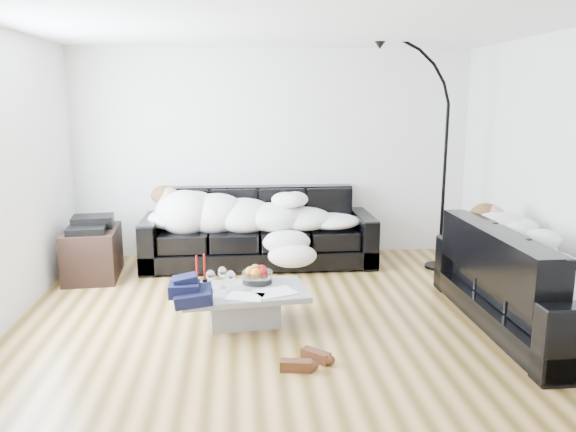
{
  "coord_description": "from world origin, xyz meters",
  "views": [
    {
      "loc": [
        -0.46,
        -4.86,
        1.99
      ],
      "look_at": [
        0.0,
        0.3,
        0.9
      ],
      "focal_mm": 35.0,
      "sensor_mm": 36.0,
      "label": 1
    }
  ],
  "objects": [
    {
      "name": "ground",
      "position": [
        0.0,
        0.0,
        0.0
      ],
      "size": [
        5.0,
        5.0,
        0.0
      ],
      "primitive_type": "plane",
      "color": "brown",
      "rests_on": "ground"
    },
    {
      "name": "wall_back",
      "position": [
        0.0,
        2.25,
        1.3
      ],
      "size": [
        5.0,
        0.02,
        2.6
      ],
      "primitive_type": "cube",
      "color": "silver",
      "rests_on": "ground"
    },
    {
      "name": "wall_right",
      "position": [
        2.5,
        0.0,
        1.3
      ],
      "size": [
        0.02,
        4.5,
        2.6
      ],
      "primitive_type": "cube",
      "color": "silver",
      "rests_on": "ground"
    },
    {
      "name": "ceiling",
      "position": [
        0.0,
        0.0,
        2.6
      ],
      "size": [
        5.0,
        5.0,
        0.0
      ],
      "primitive_type": "plane",
      "color": "white",
      "rests_on": "ground"
    },
    {
      "name": "sofa_back",
      "position": [
        -0.22,
        1.78,
        0.45
      ],
      "size": [
        2.77,
        0.96,
        0.91
      ],
      "primitive_type": "cube",
      "color": "black",
      "rests_on": "ground"
    },
    {
      "name": "sofa_right",
      "position": [
        2.08,
        -0.37,
        0.44
      ],
      "size": [
        0.94,
        2.19,
        0.89
      ],
      "primitive_type": "cube",
      "rotation": [
        0.0,
        0.0,
        1.57
      ],
      "color": "black",
      "rests_on": "ground"
    },
    {
      "name": "sleeper_back",
      "position": [
        -0.22,
        1.73,
        0.65
      ],
      "size": [
        2.34,
        0.81,
        0.47
      ],
      "primitive_type": null,
      "color": "white",
      "rests_on": "sofa_back"
    },
    {
      "name": "sleeper_right",
      "position": [
        2.08,
        -0.37,
        0.65
      ],
      "size": [
        0.79,
        1.88,
        0.46
      ],
      "primitive_type": null,
      "rotation": [
        0.0,
        0.0,
        1.57
      ],
      "color": "white",
      "rests_on": "sofa_right"
    },
    {
      "name": "teal_cushion",
      "position": [
        2.02,
        0.3,
        0.72
      ],
      "size": [
        0.42,
        0.38,
        0.2
      ],
      "primitive_type": "ellipsoid",
      "rotation": [
        0.0,
        0.0,
        0.24
      ],
      "color": "#09432B",
      "rests_on": "sofa_right"
    },
    {
      "name": "coffee_table",
      "position": [
        -0.43,
        -0.11,
        0.16
      ],
      "size": [
        1.17,
        0.77,
        0.32
      ],
      "primitive_type": "cube",
      "rotation": [
        0.0,
        0.0,
        0.12
      ],
      "color": "#939699",
      "rests_on": "ground"
    },
    {
      "name": "fruit_bowl",
      "position": [
        -0.3,
        0.09,
        0.41
      ],
      "size": [
        0.35,
        0.35,
        0.17
      ],
      "primitive_type": "cylinder",
      "rotation": [
        0.0,
        0.0,
        0.31
      ],
      "color": "white",
      "rests_on": "coffee_table"
    },
    {
      "name": "wine_glass_a",
      "position": [
        -0.62,
        -0.02,
        0.42
      ],
      "size": [
        0.08,
        0.08,
        0.19
      ],
      "primitive_type": "cylinder",
      "rotation": [
        0.0,
        0.0,
        -0.01
      ],
      "color": "white",
      "rests_on": "coffee_table"
    },
    {
      "name": "wine_glass_b",
      "position": [
        -0.72,
        -0.1,
        0.42
      ],
      "size": [
        0.09,
        0.09,
        0.19
      ],
      "primitive_type": "cylinder",
      "rotation": [
        0.0,
        0.0,
        -0.13
      ],
      "color": "white",
      "rests_on": "coffee_table"
    },
    {
      "name": "wine_glass_c",
      "position": [
        -0.54,
        -0.15,
        0.42
      ],
      "size": [
        0.1,
        0.1,
        0.19
      ],
      "primitive_type": "cylinder",
      "rotation": [
        0.0,
        0.0,
        -0.23
      ],
      "color": "white",
      "rests_on": "coffee_table"
    },
    {
      "name": "candle_left",
      "position": [
        -0.86,
        0.13,
        0.45
      ],
      "size": [
        0.06,
        0.06,
        0.26
      ],
      "primitive_type": "cylinder",
      "rotation": [
        0.0,
        0.0,
        -0.26
      ],
      "color": "maroon",
      "rests_on": "coffee_table"
    },
    {
      "name": "candle_right",
      "position": [
        -0.79,
        0.16,
        0.45
      ],
      "size": [
        0.06,
        0.06,
        0.26
      ],
      "primitive_type": "cylinder",
      "rotation": [
        0.0,
        0.0,
        -0.24
      ],
      "color": "maroon",
      "rests_on": "coffee_table"
    },
    {
      "name": "newspaper_a",
      "position": [
        -0.16,
        -0.2,
        0.33
      ],
      "size": [
        0.41,
        0.36,
        0.01
      ],
      "primitive_type": "cube",
      "rotation": [
        0.0,
        0.0,
        0.39
      ],
      "color": "silver",
      "rests_on": "coffee_table"
    },
    {
      "name": "newspaper_b",
      "position": [
        -0.42,
        -0.29,
        0.33
      ],
      "size": [
        0.36,
        0.3,
        0.01
      ],
      "primitive_type": "cube",
      "rotation": [
        0.0,
        0.0,
        -0.28
      ],
      "color": "silver",
      "rests_on": "coffee_table"
    },
    {
      "name": "navy_jacket",
      "position": [
        -0.88,
        -0.36,
        0.48
      ],
      "size": [
        0.39,
        0.35,
        0.16
      ],
      "primitive_type": null,
      "rotation": [
        0.0,
        0.0,
        0.26
      ],
      "color": "black",
      "rests_on": "coffee_table"
    },
    {
      "name": "shoes",
      "position": [
        0.02,
        -0.96,
        0.05
      ],
      "size": [
        0.48,
        0.41,
        0.09
      ],
      "primitive_type": null,
      "rotation": [
        0.0,
        0.0,
        -0.35
      ],
      "color": "#472311",
      "rests_on": "ground"
    },
    {
      "name": "av_cabinet",
      "position": [
        -2.11,
        1.41,
        0.28
      ],
      "size": [
        0.61,
        0.85,
        0.56
      ],
      "primitive_type": "cube",
      "rotation": [
        0.0,
        0.0,
        0.07
      ],
      "color": "black",
      "rests_on": "ground"
    },
    {
      "name": "stereo",
      "position": [
        -2.11,
        1.41,
        0.62
      ],
      "size": [
        0.48,
        0.4,
        0.13
      ],
      "primitive_type": "cube",
      "rotation": [
        0.0,
        0.0,
        0.14
      ],
      "color": "black",
      "rests_on": "av_cabinet"
    },
    {
      "name": "floor_lamp",
      "position": [
        1.92,
        1.41,
        1.18
      ],
      "size": [
        0.87,
        0.38,
        2.36
      ],
      "primitive_type": null,
      "rotation": [
        0.0,
        0.0,
        -0.04
      ],
      "color": "black",
      "rests_on": "ground"
    }
  ]
}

